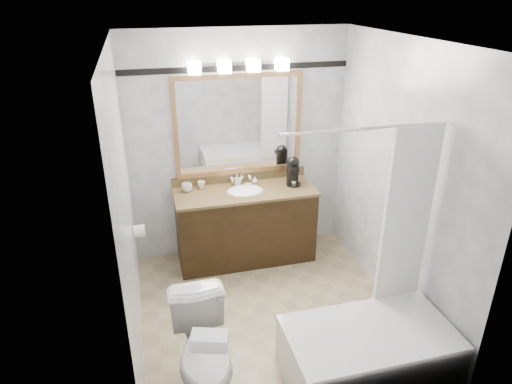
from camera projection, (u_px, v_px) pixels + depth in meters
room at (272, 195)px, 3.86m from camera, size 2.42×2.62×2.52m
vanity at (245, 224)px, 5.09m from camera, size 1.53×0.58×0.97m
mirror at (239, 125)px, 4.88m from camera, size 1.40×0.04×1.10m
vanity_light_bar at (239, 66)px, 4.57m from camera, size 1.02×0.14×0.12m
accent_stripe at (238, 68)px, 4.65m from camera, size 2.40×0.01×0.06m
bathtub at (370, 345)px, 3.60m from camera, size 1.30×0.75×1.96m
tp_roll at (139, 231)px, 4.41m from camera, size 0.11×0.12×0.12m
toilet at (204, 354)px, 3.37m from camera, size 0.45×0.77×0.78m
tissue_box at (210, 341)px, 2.88m from camera, size 0.26×0.19×0.10m
coffee_maker at (293, 170)px, 5.03m from camera, size 0.16×0.20×0.31m
cup_left at (187, 187)px, 4.88m from camera, size 0.12×0.12×0.09m
cup_right at (201, 185)px, 4.96m from camera, size 0.09×0.09×0.08m
soap_bottle_a at (237, 180)px, 5.04m from camera, size 0.06×0.06×0.12m
soap_bottle_b at (255, 180)px, 5.08m from camera, size 0.08×0.08×0.08m
soap_bar at (248, 185)px, 5.03m from camera, size 0.08×0.06×0.02m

